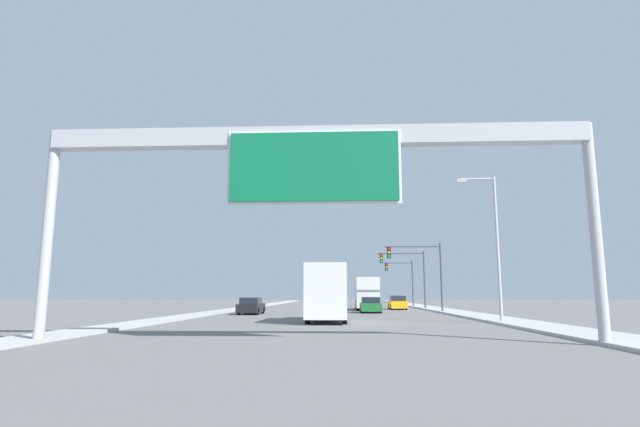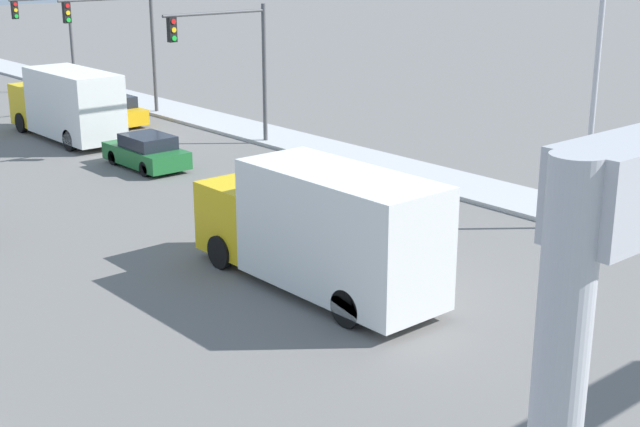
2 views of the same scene
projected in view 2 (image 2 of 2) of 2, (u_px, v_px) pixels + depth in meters
sidewalk_right at (154, 105)px, 51.80m from camera, size 3.00×120.00×0.15m
car_mid_center at (112, 110)px, 46.80m from camera, size 1.79×4.70×1.53m
car_mid_left at (147, 152)px, 37.71m from camera, size 1.88×4.29×1.44m
truck_box_primary at (321, 229)px, 24.10m from camera, size 2.44×8.30×3.51m
truck_box_secondary at (67, 104)px, 42.71m from camera, size 2.37×8.13×3.42m
traffic_light_near_intersection at (234, 52)px, 40.14m from camera, size 5.41×0.32×6.51m
traffic_light_mid_block at (125, 33)px, 47.37m from camera, size 5.41×0.32×6.65m
traffic_light_far_intersection at (52, 28)px, 55.03m from camera, size 3.88×0.32×6.16m
street_lamp_right at (591, 73)px, 28.28m from camera, size 2.39×0.28×8.91m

